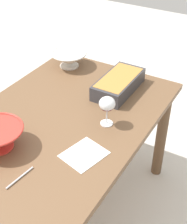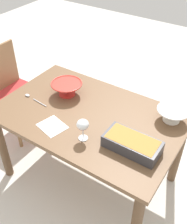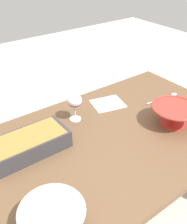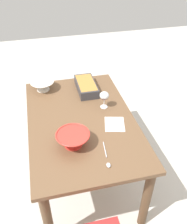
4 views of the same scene
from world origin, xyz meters
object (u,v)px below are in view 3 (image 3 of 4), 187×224
serving_spoon (168,97)px  small_bowl (174,114)px  mixing_bowl (53,218)px  napkin (108,104)px  casserole_dish (29,143)px  wine_glass (74,102)px  dining_table (117,148)px

serving_spoon → small_bowl: bearing=45.2°
mixing_bowl → napkin: (-0.69, -0.54, -0.05)m
serving_spoon → mixing_bowl: bearing=19.5°
mixing_bowl → napkin: mixing_bowl is taller
casserole_dish → small_bowl: (-0.74, 0.26, 0.01)m
mixing_bowl → napkin: size_ratio=1.23×
wine_glass → serving_spoon: wine_glass is taller
casserole_dish → serving_spoon: (-0.95, 0.05, -0.04)m
mixing_bowl → serving_spoon: bearing=-160.5°
napkin → wine_glass: bearing=4.9°
wine_glass → casserole_dish: size_ratio=0.44×
dining_table → napkin: bearing=-118.5°
wine_glass → napkin: bearing=-175.1°
casserole_dish → mixing_bowl: size_ratio=1.58×
napkin → small_bowl: bearing=112.6°
dining_table → napkin: (-0.14, -0.26, 0.11)m
wine_glass → casserole_dish: wine_glass is taller
wine_glass → small_bowl: size_ratio=0.63×
dining_table → serving_spoon: size_ratio=5.57×
dining_table → mixing_bowl: 0.64m
wine_glass → napkin: size_ratio=0.85×
dining_table → mixing_bowl: size_ratio=5.99×
casserole_dish → small_bowl: size_ratio=1.44×
wine_glass → serving_spoon: 0.65m
small_bowl → serving_spoon: 0.30m
small_bowl → serving_spoon: small_bowl is taller
casserole_dish → small_bowl: 0.79m
dining_table → small_bowl: bearing=158.4°
wine_glass → mixing_bowl: 0.68m
casserole_dish → napkin: size_ratio=1.95×
napkin → casserole_dish: bearing=11.5°
small_bowl → dining_table: bearing=-21.6°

